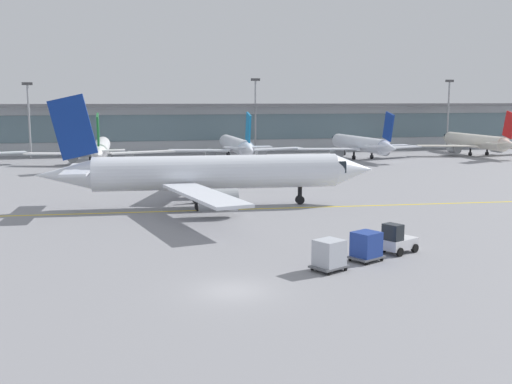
{
  "coord_description": "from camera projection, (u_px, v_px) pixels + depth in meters",
  "views": [
    {
      "loc": [
        -6.3,
        -32.37,
        10.48
      ],
      "look_at": [
        5.07,
        16.01,
        3.0
      ],
      "focal_mm": 43.39,
      "sensor_mm": 36.0,
      "label": 1
    }
  ],
  "objects": [
    {
      "name": "gate_airplane_2",
      "position": [
        101.0,
        148.0,
        100.23
      ],
      "size": [
        23.92,
        25.67,
        8.52
      ],
      "rotation": [
        0.0,
        0.0,
        1.55
      ],
      "color": "white",
      "rests_on": "ground_plane"
    },
    {
      "name": "apron_light_mast_2",
      "position": [
        255.0,
        112.0,
        121.6
      ],
      "size": [
        1.8,
        0.36,
        14.51
      ],
      "color": "gray",
      "rests_on": "ground_plane"
    },
    {
      "name": "ground_plane",
      "position": [
        233.0,
        291.0,
        34.15
      ],
      "size": [
        400.0,
        400.0,
        0.0
      ],
      "primitive_type": "plane",
      "color": "gray"
    },
    {
      "name": "cargo_dolly_lead",
      "position": [
        366.0,
        245.0,
        40.23
      ],
      "size": [
        2.6,
        2.38,
        1.94
      ],
      "rotation": [
        0.0,
        0.0,
        0.47
      ],
      "color": "#595B60",
      "rests_on": "ground_plane"
    },
    {
      "name": "taxiway_centreline_stripe",
      "position": [
        221.0,
        210.0,
        59.05
      ],
      "size": [
        109.75,
        8.15,
        0.01
      ],
      "primitive_type": "cube",
      "rotation": [
        0.0,
        0.0,
        -0.07
      ],
      "color": "yellow",
      "rests_on": "ground_plane"
    },
    {
      "name": "cargo_dolly_trailing",
      "position": [
        329.0,
        254.0,
        37.97
      ],
      "size": [
        2.6,
        2.38,
        1.94
      ],
      "rotation": [
        0.0,
        0.0,
        0.47
      ],
      "color": "#595B60",
      "rests_on": "ground_plane"
    },
    {
      "name": "terminal_concourse",
      "position": [
        143.0,
        127.0,
        122.98
      ],
      "size": [
        182.95,
        11.0,
        9.6
      ],
      "color": "#B2B7BC",
      "rests_on": "ground_plane"
    },
    {
      "name": "gate_airplane_4",
      "position": [
        360.0,
        144.0,
        109.83
      ],
      "size": [
        23.89,
        25.72,
        8.52
      ],
      "rotation": [
        0.0,
        0.0,
        1.63
      ],
      "color": "silver",
      "rests_on": "ground_plane"
    },
    {
      "name": "apron_light_mast_3",
      "position": [
        448.0,
        112.0,
        128.81
      ],
      "size": [
        1.8,
        0.36,
        14.47
      ],
      "color": "gray",
      "rests_on": "ground_plane"
    },
    {
      "name": "taxiing_regional_jet",
      "position": [
        213.0,
        173.0,
        60.42
      ],
      "size": [
        33.2,
        30.8,
        10.99
      ],
      "rotation": [
        0.0,
        0.0,
        -0.07
      ],
      "color": "silver",
      "rests_on": "ground_plane"
    },
    {
      "name": "gate_airplane_5",
      "position": [
        476.0,
        142.0,
        116.59
      ],
      "size": [
        23.92,
        25.68,
        8.52
      ],
      "rotation": [
        0.0,
        0.0,
        1.55
      ],
      "color": "silver",
      "rests_on": "ground_plane"
    },
    {
      "name": "baggage_tug",
      "position": [
        397.0,
        240.0,
        42.37
      ],
      "size": [
        2.95,
        2.49,
        2.1
      ],
      "rotation": [
        0.0,
        0.0,
        0.47
      ],
      "color": "silver",
      "rests_on": "ground_plane"
    },
    {
      "name": "apron_light_mast_1",
      "position": [
        29.0,
        117.0,
        108.59
      ],
      "size": [
        1.8,
        0.36,
        13.4
      ],
      "color": "gray",
      "rests_on": "ground_plane"
    },
    {
      "name": "gate_airplane_3",
      "position": [
        236.0,
        145.0,
        106.84
      ],
      "size": [
        23.93,
        25.64,
        8.52
      ],
      "rotation": [
        0.0,
        0.0,
        1.57
      ],
      "color": "silver",
      "rests_on": "ground_plane"
    }
  ]
}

